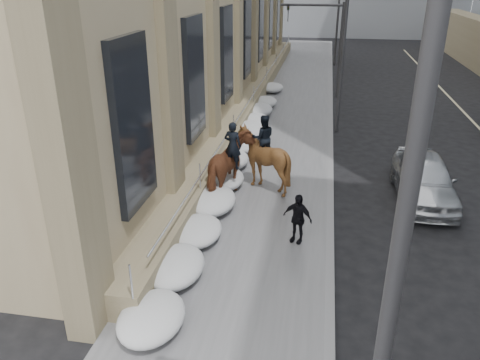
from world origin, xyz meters
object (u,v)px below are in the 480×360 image
Objects in this scene: mounted_horse_left at (231,167)px; car_silver at (424,178)px; pedestrian at (297,218)px; mounted_horse_right at (262,157)px.

car_silver is (6.87, 1.26, -0.47)m from mounted_horse_left.
mounted_horse_left is 3.77m from pedestrian.
car_silver is (4.30, 3.99, -0.08)m from pedestrian.
mounted_horse_right reaches higher than car_silver.
mounted_horse_right reaches higher than mounted_horse_left.
pedestrian is at bearing -136.64° from car_silver.
car_silver is at bearing 63.61° from pedestrian.
mounted_horse_right is at bearing -177.26° from car_silver.
pedestrian is 5.87m from car_silver.
mounted_horse_left is 1.02× the size of mounted_horse_right.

